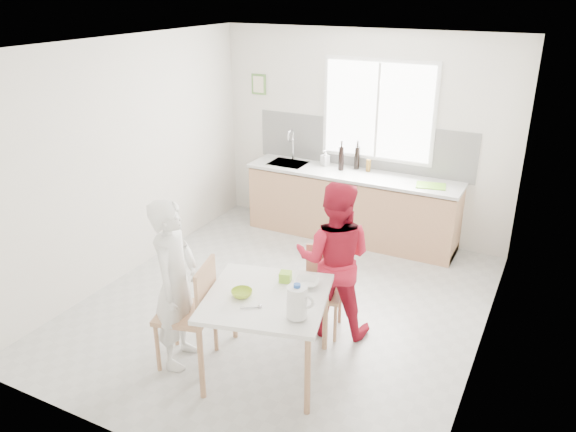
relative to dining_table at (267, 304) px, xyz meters
name	(u,v)px	position (x,y,z in m)	size (l,w,h in m)	color
ground	(284,304)	(-0.39, 1.06, -0.69)	(4.50, 4.50, 0.00)	#B7B7B2
room_shell	(284,158)	(-0.39, 1.06, 0.95)	(4.50, 4.50, 4.50)	silver
window	(378,111)	(-0.19, 3.29, 1.01)	(1.50, 0.06, 1.30)	white
backsplash	(362,145)	(-0.39, 3.30, 0.53)	(3.00, 0.02, 0.65)	white
picture_frame	(259,84)	(-1.94, 3.29, 1.21)	(0.22, 0.03, 0.28)	#5B8D40
kitchen_counter	(351,209)	(-0.39, 3.01, -0.28)	(2.84, 0.64, 1.37)	tan
dining_table	(267,304)	(0.00, 0.00, 0.00)	(1.22, 1.22, 0.77)	white
chair_left	(193,309)	(-0.65, -0.17, -0.14)	(0.56, 0.56, 1.00)	tan
chair_far	(322,285)	(0.14, 0.88, -0.23)	(0.48, 0.48, 0.85)	tan
person_white	(176,284)	(-0.79, -0.20, 0.09)	(0.57, 0.38, 1.57)	white
person_red	(334,259)	(0.25, 0.88, 0.08)	(0.76, 0.59, 1.56)	#B9172E
bowl_green	(242,293)	(-0.18, -0.10, 0.11)	(0.18, 0.18, 0.06)	#A4C72E
bowl_white	(307,283)	(0.23, 0.32, 0.11)	(0.22, 0.22, 0.05)	white
milk_jug	(297,302)	(0.38, -0.19, 0.23)	(0.23, 0.16, 0.29)	white
green_box	(285,277)	(0.03, 0.30, 0.12)	(0.10, 0.10, 0.09)	#89C82E
spoon	(250,307)	(-0.02, -0.23, 0.09)	(0.01, 0.01, 0.16)	#A5A5AA
cutting_board	(431,186)	(0.65, 2.96, 0.23)	(0.35, 0.25, 0.01)	#76C92E
wine_bottle_a	(341,158)	(-0.57, 3.06, 0.39)	(0.07, 0.07, 0.32)	black
wine_bottle_b	(357,158)	(-0.40, 3.20, 0.38)	(0.07, 0.07, 0.30)	black
jar_amber	(368,165)	(-0.23, 3.17, 0.31)	(0.06, 0.06, 0.16)	brown
soap_bottle	(325,158)	(-0.84, 3.15, 0.33)	(0.10, 0.10, 0.21)	#999999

